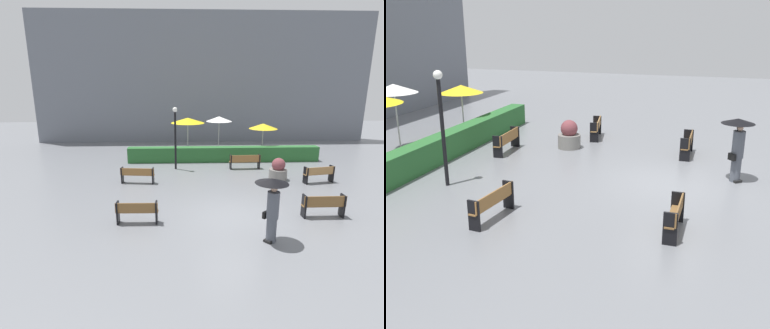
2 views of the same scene
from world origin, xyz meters
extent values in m
plane|color=slate|center=(0.00, 0.00, 0.00)|extent=(60.00, 60.00, 0.00)
cube|color=brown|center=(-3.58, -0.51, 0.44)|extent=(1.51, 0.27, 0.04)
cube|color=brown|center=(-3.58, -0.65, 0.64)|extent=(1.51, 0.07, 0.36)
cube|color=black|center=(-4.27, -0.52, 0.41)|extent=(0.07, 0.34, 0.82)
cube|color=black|center=(-2.89, -0.55, 0.41)|extent=(0.07, 0.34, 0.82)
cube|color=#9E7242|center=(4.99, 3.83, 0.46)|extent=(1.61, 0.55, 0.04)
cube|color=#9E7242|center=(5.02, 3.67, 0.67)|extent=(1.57, 0.32, 0.37)
cube|color=black|center=(4.27, 3.68, 0.43)|extent=(0.12, 0.38, 0.86)
cube|color=black|center=(5.71, 3.94, 0.43)|extent=(0.12, 0.38, 0.86)
cube|color=olive|center=(1.79, 6.60, 0.43)|extent=(1.82, 0.35, 0.04)
cube|color=olive|center=(1.80, 6.44, 0.65)|extent=(1.82, 0.11, 0.40)
cube|color=black|center=(0.94, 6.54, 0.43)|extent=(0.07, 0.38, 0.85)
cube|color=black|center=(2.64, 6.61, 0.43)|extent=(0.07, 0.38, 0.85)
cube|color=brown|center=(3.35, -0.24, 0.45)|extent=(1.59, 0.28, 0.04)
cube|color=brown|center=(3.34, -0.40, 0.67)|extent=(1.59, 0.04, 0.41)
cube|color=black|center=(2.61, -0.26, 0.44)|extent=(0.06, 0.38, 0.88)
cube|color=black|center=(4.08, -0.26, 0.44)|extent=(0.06, 0.38, 0.88)
cube|color=olive|center=(-4.17, 4.12, 0.43)|extent=(1.71, 0.41, 0.04)
cube|color=olive|center=(-4.19, 3.99, 0.63)|extent=(1.69, 0.23, 0.35)
cube|color=black|center=(-4.96, 4.19, 0.40)|extent=(0.10, 0.33, 0.81)
cube|color=black|center=(-3.39, 4.02, 0.40)|extent=(0.10, 0.33, 0.81)
cylinder|color=#4C515B|center=(0.86, -2.02, 0.40)|extent=(0.32, 0.32, 0.80)
cube|color=black|center=(0.81, -2.06, 0.04)|extent=(0.41, 0.40, 0.08)
cylinder|color=#4C515B|center=(0.86, -2.02, 1.24)|extent=(0.38, 0.38, 0.87)
sphere|color=tan|center=(0.86, -2.02, 1.78)|extent=(0.21, 0.21, 0.21)
cube|color=black|center=(0.70, -1.86, 0.85)|extent=(0.28, 0.26, 0.22)
cylinder|color=black|center=(0.79, -1.94, 1.56)|extent=(0.02, 0.02, 0.90)
cone|color=black|center=(0.79, -1.94, 2.01)|extent=(1.04, 1.04, 0.16)
cylinder|color=slate|center=(3.10, 4.41, 0.28)|extent=(0.92, 0.92, 0.56)
sphere|color=brown|center=(3.10, 4.41, 0.81)|extent=(0.69, 0.69, 0.69)
cylinder|color=black|center=(-2.28, 6.69, 1.68)|extent=(0.12, 0.12, 3.35)
sphere|color=white|center=(-2.28, 6.69, 3.47)|extent=(0.28, 0.28, 0.28)
cylinder|color=silver|center=(0.75, 10.79, 1.24)|extent=(0.06, 0.06, 2.48)
cone|color=white|center=(0.75, 10.79, 2.48)|extent=(1.81, 1.81, 0.35)
cylinder|color=silver|center=(3.60, 9.57, 1.06)|extent=(0.06, 0.06, 2.12)
cone|color=yellow|center=(3.60, 9.57, 2.12)|extent=(1.91, 1.91, 0.35)
cube|color=#28602D|center=(0.79, 8.40, 0.48)|extent=(12.24, 0.70, 0.95)
camera|label=1|loc=(-2.02, -10.80, 4.91)|focal=28.69mm
camera|label=2|loc=(-14.13, -1.39, 5.04)|focal=43.02mm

